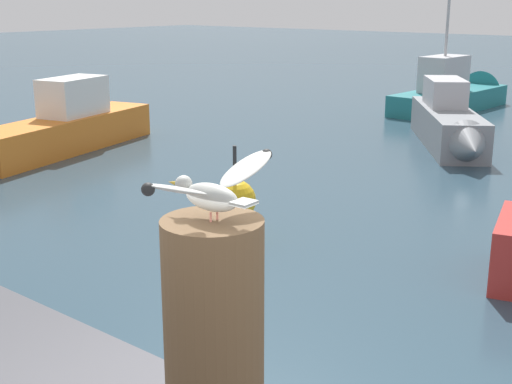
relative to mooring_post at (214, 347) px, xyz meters
The scene contains 6 objects.
mooring_post is the anchor object (origin of this frame).
seagull 0.62m from the mooring_post, behind, with size 0.39×0.68×0.21m.
boat_teal 19.57m from the mooring_post, 110.19° to the left, with size 1.71×5.72×4.66m.
boat_orange 12.72m from the mooring_post, 147.88° to the left, with size 2.34×5.68×1.63m.
boat_grey 13.48m from the mooring_post, 109.90° to the left, with size 3.53×4.52×1.42m.
channel_buoy 6.65m from the mooring_post, 130.07° to the left, with size 0.56×0.56×1.33m.
Camera 1 is at (1.40, -2.18, 3.17)m, focal length 48.94 mm.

